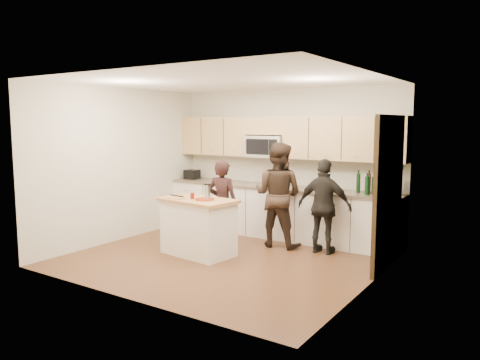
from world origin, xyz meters
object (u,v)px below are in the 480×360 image
Objects in this scene: island at (198,227)px; woman_right at (324,207)px; woman_center at (278,195)px; woman_left at (222,204)px; toaster at (192,174)px.

island is 2.03m from woman_right.
woman_center reaches higher than island.
woman_right is (1.59, 0.58, 0.02)m from woman_left.
woman_center reaches higher than toaster.
woman_left is at bearing 17.94° from woman_right.
island is 0.86× the size of woman_left.
island is 2.36m from toaster.
toaster reaches higher than island.
woman_center is (0.75, 0.56, 0.14)m from woman_left.
island is 0.72× the size of woman_center.
woman_right is at bearing 177.24° from woman_center.
island is at bearing 77.37° from woman_left.
woman_center is at bearing 62.78° from island.
woman_left is at bearing 92.73° from island.
toaster is 0.18× the size of woman_left.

